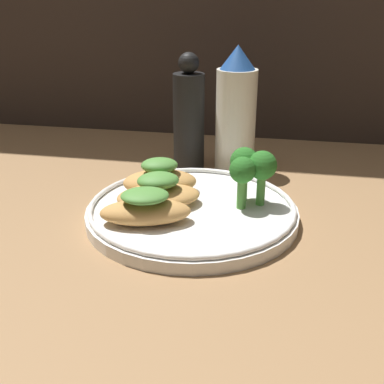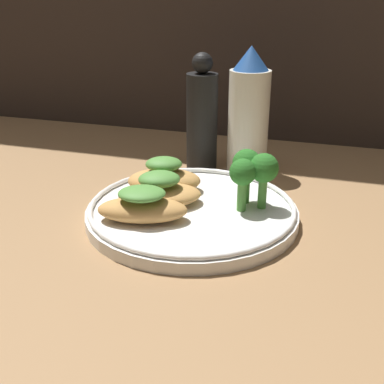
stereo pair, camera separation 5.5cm
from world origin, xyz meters
The scene contains 8 objects.
ground_plane centered at (0.00, 0.00, -0.50)cm, with size 180.00×180.00×1.00cm, color #936D47.
plate centered at (0.00, 0.00, 0.99)cm, with size 24.62×24.62×2.00cm.
grilled_meat_front centered at (-4.22, -4.68, 3.06)cm, with size 10.71×6.95×3.87cm.
grilled_meat_middle centered at (-3.98, -0.33, 2.93)cm, with size 11.23×9.10×4.01cm.
grilled_meat_back centered at (-4.78, 3.71, 3.15)cm, with size 10.28×7.90×4.47cm.
broccoli_bunch centered at (6.36, 2.40, 5.97)cm, with size 5.50×5.49×6.61cm.
sauce_bottle centered at (3.05, 17.00, 8.59)cm, with size 5.71×5.71×17.95cm.
pepper_grinder centered at (-3.74, 17.00, 7.64)cm, with size 4.50×4.50×16.84cm.
Camera 1 is at (9.57, -49.77, 25.20)cm, focal length 45.00 mm.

